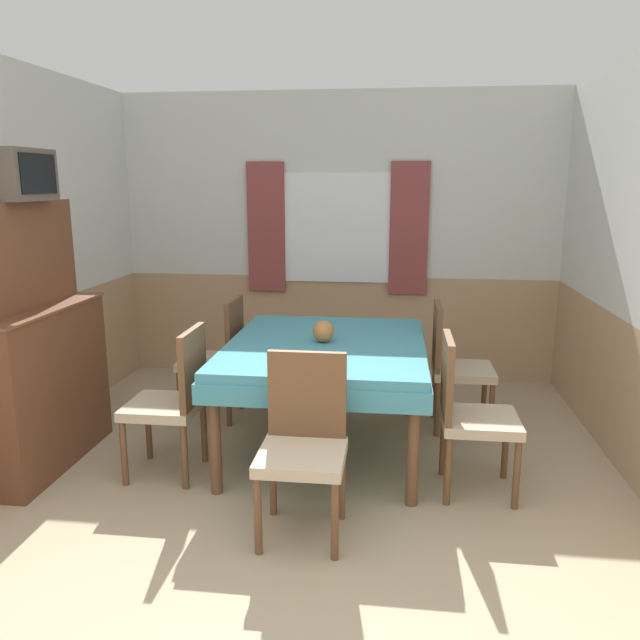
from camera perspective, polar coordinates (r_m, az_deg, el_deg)
wall_back at (r=5.77m, az=1.67°, el=7.52°), size 4.37×0.09×2.60m
wall_left at (r=4.61m, az=-26.68°, el=4.84°), size 0.05×4.20×2.60m
dining_table at (r=4.20m, az=0.58°, el=-3.37°), size 1.34×1.62×0.76m
chair_right_near at (r=3.78m, az=13.40°, el=-7.99°), size 0.44×0.44×0.94m
chair_left_near at (r=3.99m, az=-13.20°, el=-6.88°), size 0.44×0.44×0.94m
chair_left_far at (r=4.89m, az=-9.22°, el=-3.09°), size 0.44×0.44×0.94m
chair_head_near at (r=3.29m, az=-1.50°, el=-10.82°), size 0.44×0.44×0.94m
chair_right_far at (r=4.72m, az=12.13°, el=-3.78°), size 0.44×0.44×0.94m
sideboard at (r=4.37m, az=-24.94°, el=-3.02°), size 0.46×1.13×1.70m
tv at (r=4.23m, az=-26.01°, el=11.85°), size 0.29×0.45×0.31m
vase at (r=4.16m, az=0.31°, el=-1.04°), size 0.15×0.15×0.15m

